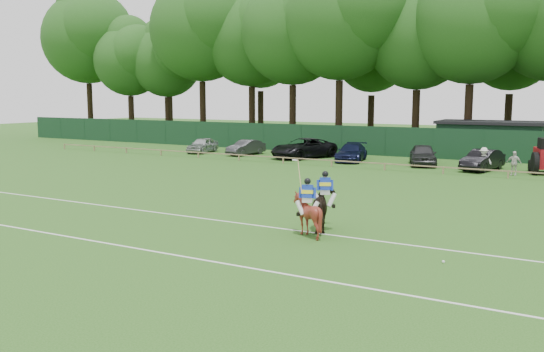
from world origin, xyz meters
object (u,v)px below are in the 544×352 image
Objects in this scene: horse_dark at (325,208)px; horse_chestnut at (307,215)px; sedan_silver at (203,145)px; sedan_grey at (246,147)px; sedan_navy at (351,153)px; spectator_left at (484,160)px; estate_black at (482,160)px; hatch_grey at (423,155)px; spectator_mid at (514,163)px; suv_black at (303,148)px; utility_shed at (490,139)px; polo_ball at (443,262)px.

horse_chestnut is at bearing 49.81° from horse_dark.
sedan_silver is 4.47m from sedan_grey.
sedan_navy reaches higher than sedan_grey.
estate_black is at bearing 116.16° from spectator_left.
hatch_grey is at bearing 170.29° from spectator_left.
hatch_grey is (15.32, 0.25, 0.13)m from sedan_grey.
horse_chestnut is 29.13m from sedan_grey.
spectator_mid reaches higher than horse_chestnut.
horse_dark reaches higher than suv_black.
sedan_silver is (-21.81, 23.19, -0.11)m from horse_chestnut.
estate_black is at bearing 149.70° from spectator_mid.
spectator_mid is at bearing -22.75° from estate_black.
horse_chestnut reaches higher than sedan_grey.
estate_black is 0.52× the size of utility_shed.
polo_ball is (7.25, -24.74, -0.73)m from hatch_grey.
suv_black is at bearing -6.58° from sedan_silver.
spectator_mid is at bearing 11.51° from suv_black.
utility_shed reaches higher than sedan_grey.
sedan_silver is 9.95m from suv_black.
horse_dark is 25.60m from suv_black.
horse_chestnut is at bearing 168.38° from polo_ball.
hatch_grey is at bearing 106.34° from polo_ball.
spectator_mid is at bearing -130.43° from horse_dark.
sedan_grey is 20.49m from utility_shed.
spectator_left is at bearing -39.75° from hatch_grey.
horse_dark is at bearing -82.22° from estate_black.
utility_shed reaches higher than sedan_navy.
estate_black is 2.73m from spectator_mid.
spectator_left is 9.77m from utility_shed.
sedan_grey is (-17.57, 22.34, -0.24)m from horse_dark.
hatch_grey is at bearing 20.53° from suv_black.
sedan_grey reaches higher than polo_ball.
horse_chestnut is 26.44m from suv_black.
horse_dark is at bearing -102.32° from hatch_grey.
horse_chestnut is 21.98m from spectator_left.
suv_black is 65.16× the size of polo_ball.
sedan_silver is 2.40× the size of spectator_left.
horse_chestnut reaches higher than estate_black.
sedan_navy is (-7.81, 22.38, -0.20)m from horse_dark.
horse_chestnut is 0.36× the size of estate_black.
spectator_left reaches higher than hatch_grey.
sedan_silver is at bearing 138.10° from polo_ball.
hatch_grey reaches higher than sedan_silver.
spectator_mid is (21.91, -2.33, 0.15)m from sedan_grey.
sedan_silver is 0.88× the size of hatch_grey.
hatch_grey is at bearing -112.52° from horse_dark.
sedan_grey is 15.33m from hatch_grey.
suv_black is at bearing 166.95° from sedan_navy.
horse_dark is at bearing -81.52° from sedan_navy.
sedan_navy is 12.38m from spectator_mid.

